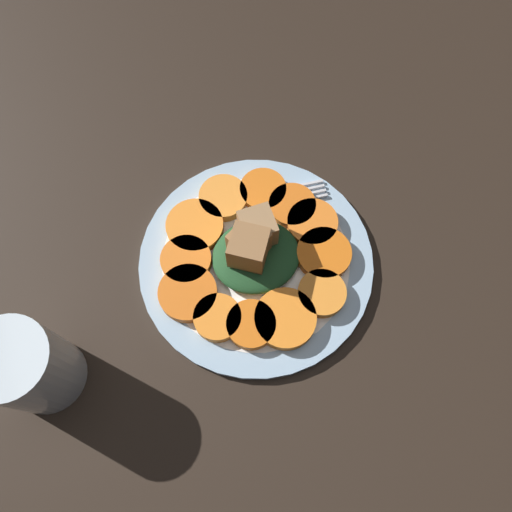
# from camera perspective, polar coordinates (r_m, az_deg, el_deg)

# --- Properties ---
(table_slab) EXTENTS (1.20, 1.20, 0.02)m
(table_slab) POSITION_cam_1_polar(r_m,az_deg,el_deg) (0.60, 0.00, -1.12)
(table_slab) COLOR black
(table_slab) RESTS_ON ground
(plate) EXTENTS (0.27, 0.27, 0.01)m
(plate) POSITION_cam_1_polar(r_m,az_deg,el_deg) (0.58, 0.00, -0.59)
(plate) COLOR #99B7D1
(plate) RESTS_ON table_slab
(carrot_slice_0) EXTENTS (0.06, 0.06, 0.01)m
(carrot_slice_0) POSITION_cam_1_polar(r_m,az_deg,el_deg) (0.60, 4.14, 5.72)
(carrot_slice_0) COLOR orange
(carrot_slice_0) RESTS_ON plate
(carrot_slice_1) EXTENTS (0.06, 0.06, 0.01)m
(carrot_slice_1) POSITION_cam_1_polar(r_m,az_deg,el_deg) (0.61, 0.80, 7.49)
(carrot_slice_1) COLOR orange
(carrot_slice_1) RESTS_ON plate
(carrot_slice_2) EXTENTS (0.06, 0.06, 0.01)m
(carrot_slice_2) POSITION_cam_1_polar(r_m,az_deg,el_deg) (0.60, -3.75, 6.65)
(carrot_slice_2) COLOR orange
(carrot_slice_2) RESTS_ON plate
(carrot_slice_3) EXTENTS (0.07, 0.07, 0.01)m
(carrot_slice_3) POSITION_cam_1_polar(r_m,az_deg,el_deg) (0.59, -7.00, 3.37)
(carrot_slice_3) COLOR orange
(carrot_slice_3) RESTS_ON plate
(carrot_slice_4) EXTENTS (0.06, 0.06, 0.01)m
(carrot_slice_4) POSITION_cam_1_polar(r_m,az_deg,el_deg) (0.57, -7.98, -0.47)
(carrot_slice_4) COLOR orange
(carrot_slice_4) RESTS_ON plate
(carrot_slice_5) EXTENTS (0.07, 0.07, 0.01)m
(carrot_slice_5) POSITION_cam_1_polar(r_m,az_deg,el_deg) (0.56, -7.78, -4.23)
(carrot_slice_5) COLOR orange
(carrot_slice_5) RESTS_ON plate
(carrot_slice_6) EXTENTS (0.05, 0.05, 0.01)m
(carrot_slice_6) POSITION_cam_1_polar(r_m,az_deg,el_deg) (0.55, -4.41, -7.05)
(carrot_slice_6) COLOR orange
(carrot_slice_6) RESTS_ON plate
(carrot_slice_7) EXTENTS (0.05, 0.05, 0.01)m
(carrot_slice_7) POSITION_cam_1_polar(r_m,az_deg,el_deg) (0.54, -0.56, -7.84)
(carrot_slice_7) COLOR orange
(carrot_slice_7) RESTS_ON plate
(carrot_slice_8) EXTENTS (0.07, 0.07, 0.01)m
(carrot_slice_8) POSITION_cam_1_polar(r_m,az_deg,el_deg) (0.55, 3.35, -7.16)
(carrot_slice_8) COLOR orange
(carrot_slice_8) RESTS_ON plate
(carrot_slice_9) EXTENTS (0.05, 0.05, 0.01)m
(carrot_slice_9) POSITION_cam_1_polar(r_m,az_deg,el_deg) (0.56, 7.52, -4.26)
(carrot_slice_9) COLOR orange
(carrot_slice_9) RESTS_ON plate
(carrot_slice_10) EXTENTS (0.06, 0.06, 0.01)m
(carrot_slice_10) POSITION_cam_1_polar(r_m,az_deg,el_deg) (0.58, 7.75, 0.24)
(carrot_slice_10) COLOR orange
(carrot_slice_10) RESTS_ON plate
(carrot_slice_11) EXTENTS (0.06, 0.06, 0.01)m
(carrot_slice_11) POSITION_cam_1_polar(r_m,az_deg,el_deg) (0.59, 6.44, 3.75)
(carrot_slice_11) COLOR orange
(carrot_slice_11) RESTS_ON plate
(center_pile) EXTENTS (0.10, 0.09, 0.06)m
(center_pile) POSITION_cam_1_polar(r_m,az_deg,el_deg) (0.56, -0.23, 0.82)
(center_pile) COLOR #1E4723
(center_pile) RESTS_ON plate
(fork) EXTENTS (0.19, 0.03, 0.00)m
(fork) POSITION_cam_1_polar(r_m,az_deg,el_deg) (0.60, -0.33, 6.05)
(fork) COLOR silver
(fork) RESTS_ON plate
(water_glass) EXTENTS (0.08, 0.08, 0.11)m
(water_glass) POSITION_cam_1_polar(r_m,az_deg,el_deg) (0.55, -24.49, -11.53)
(water_glass) COLOR silver
(water_glass) RESTS_ON table_slab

